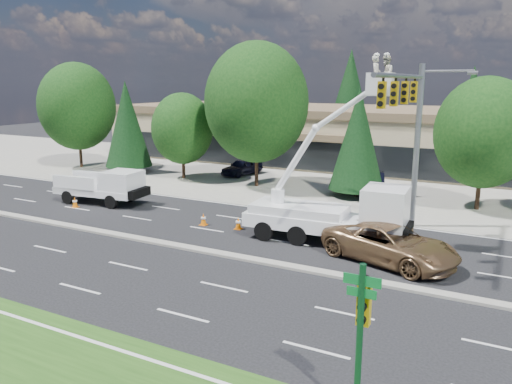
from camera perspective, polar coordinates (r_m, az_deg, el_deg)
The scene contains 24 objects.
ground at distance 25.53m, azimuth -9.63°, elevation -6.08°, with size 140.00×140.00×0.00m, color black.
concrete_apron at distance 42.64m, azimuth 6.76°, elevation 1.56°, with size 140.00×22.00×0.01m, color gray.
road_median at distance 25.51m, azimuth -9.63°, elevation -5.95°, with size 120.00×0.55×0.12m, color gray.
strip_mall at distance 51.59m, azimuth 10.84°, elevation 6.50°, with size 50.40×15.40×5.50m.
tree_front_a at distance 50.27m, azimuth -19.78°, elevation 9.18°, with size 7.08×7.08×9.83m.
tree_front_b at distance 46.15m, azimuth -14.53°, elevation 7.54°, with size 4.12×4.12×8.12m.
tree_front_c at distance 42.40m, azimuth -8.42°, elevation 7.18°, with size 5.17×5.17×7.18m.
tree_front_d at distance 38.56m, azimuth 0.07°, elevation 10.18°, with size 7.98×7.98×11.07m.
tree_front_e at distance 35.76m, azimuth 11.57°, elevation 5.97°, with size 3.91×3.91×7.71m.
tree_front_f at distance 34.35m, azimuth 24.61°, elevation 6.17°, with size 6.07×6.07×8.43m.
tree_back_a at distance 69.51m, azimuth -0.62°, elevation 9.34°, with size 3.95×3.95×7.79m.
tree_back_b at distance 64.01m, azimuth 10.70°, elevation 10.85°, with size 6.06×6.06×11.94m.
tree_back_c at distance 61.42m, azimuth 23.38°, elevation 8.91°, with size 4.97×4.97×9.79m.
signal_mast at distance 26.71m, azimuth 17.37°, elevation 7.65°, with size 2.76×10.16×9.00m.
street_sign_pole at distance 12.47m, azimuth 11.94°, elevation -14.61°, with size 0.90×0.44×4.00m.
utility_pickup at distance 34.98m, azimuth -16.90°, elevation 0.25°, with size 6.22×2.86×2.31m.
bucket_truck at distance 25.33m, azimuth 9.52°, elevation -1.55°, with size 8.26×3.04×9.35m.
traffic_cone_a at distance 34.67m, azimuth -19.99°, elevation -1.11°, with size 0.40×0.40×0.70m.
traffic_cone_b at distance 28.78m, azimuth -6.03°, elevation -3.11°, with size 0.40×0.40×0.70m.
traffic_cone_c at distance 27.85m, azimuth -2.04°, elevation -3.58°, with size 0.40×0.40×0.70m.
traffic_cone_d at distance 25.35m, azimuth 12.40°, elevation -5.52°, with size 0.40×0.40×0.70m.
minivan at distance 23.57m, azimuth 15.07°, elevation -5.71°, with size 2.87×6.22×1.73m, color olive.
parked_car_west at distance 43.84m, azimuth -1.59°, elevation 2.89°, with size 1.70×4.23×1.44m, color black.
parked_car_east at distance 37.00m, azimuth 13.07°, elevation 0.91°, with size 1.73×4.96×1.63m, color black.
Camera 1 is at (14.81, -19.16, 8.08)m, focal length 35.00 mm.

